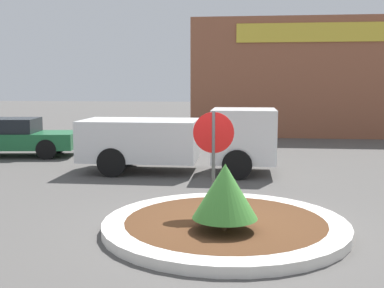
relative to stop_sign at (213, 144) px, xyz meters
The scene contains 7 objects.
ground_plane 1.69m from the stop_sign, 68.79° to the right, with size 120.00×120.00×0.00m, color #514F4C.
traffic_island 1.61m from the stop_sign, 68.79° to the right, with size 4.54×4.54×0.18m.
stop_sign is the anchor object (origin of this frame).
island_shrub 1.47m from the stop_sign, 77.31° to the right, with size 1.13×1.13×1.16m.
utility_truck 5.16m from the stop_sign, 105.07° to the left, with size 5.83×2.14×1.94m.
storefront_building 18.34m from the stop_sign, 73.02° to the left, with size 14.96×6.07×5.90m.
parked_sedan_green 10.99m from the stop_sign, 137.01° to the left, with size 4.84×2.38×1.41m.
Camera 1 is at (0.36, -8.66, 2.71)m, focal length 45.00 mm.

